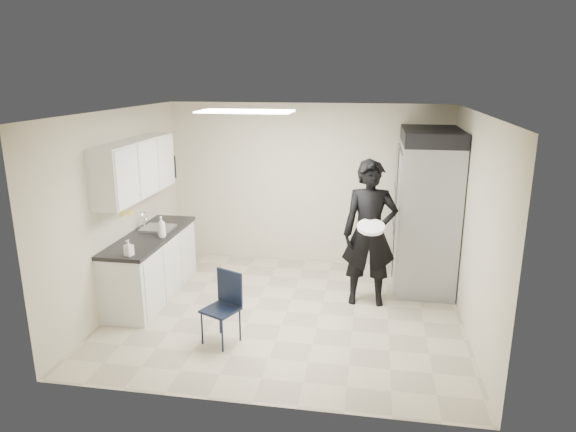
% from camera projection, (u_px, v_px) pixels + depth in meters
% --- Properties ---
extents(floor, '(4.50, 4.50, 0.00)m').
position_uv_depth(floor, '(287.00, 312.00, 6.78)').
color(floor, '#B0A48A').
rests_on(floor, ground).
extents(ceiling, '(4.50, 4.50, 0.00)m').
position_uv_depth(ceiling, '(287.00, 112.00, 6.08)').
color(ceiling, white).
rests_on(ceiling, back_wall).
extents(back_wall, '(4.50, 0.00, 4.50)m').
position_uv_depth(back_wall, '(307.00, 184.00, 8.33)').
color(back_wall, '#BDB49C').
rests_on(back_wall, floor).
extents(left_wall, '(0.00, 4.00, 4.00)m').
position_uv_depth(left_wall, '(119.00, 210.00, 6.79)').
color(left_wall, '#BDB49C').
rests_on(left_wall, floor).
extents(right_wall, '(0.00, 4.00, 4.00)m').
position_uv_depth(right_wall, '(474.00, 226.00, 6.07)').
color(right_wall, '#BDB49C').
rests_on(right_wall, floor).
extents(ceiling_panel, '(1.20, 0.60, 0.02)m').
position_uv_depth(ceiling_panel, '(246.00, 111.00, 6.57)').
color(ceiling_panel, white).
rests_on(ceiling_panel, ceiling).
extents(lower_counter, '(0.60, 1.90, 0.86)m').
position_uv_depth(lower_counter, '(152.00, 267.00, 7.16)').
color(lower_counter, silver).
rests_on(lower_counter, floor).
extents(countertop, '(0.64, 1.95, 0.05)m').
position_uv_depth(countertop, '(149.00, 236.00, 7.04)').
color(countertop, black).
rests_on(countertop, lower_counter).
extents(sink, '(0.42, 0.40, 0.14)m').
position_uv_depth(sink, '(158.00, 232.00, 7.28)').
color(sink, gray).
rests_on(sink, countertop).
extents(faucet, '(0.02, 0.02, 0.24)m').
position_uv_depth(faucet, '(144.00, 221.00, 7.27)').
color(faucet, silver).
rests_on(faucet, countertop).
extents(upper_cabinets, '(0.35, 1.80, 0.75)m').
position_uv_depth(upper_cabinets, '(135.00, 168.00, 6.81)').
color(upper_cabinets, silver).
rests_on(upper_cabinets, left_wall).
extents(towel_dispenser, '(0.22, 0.30, 0.35)m').
position_uv_depth(towel_dispenser, '(166.00, 168.00, 7.97)').
color(towel_dispenser, black).
rests_on(towel_dispenser, left_wall).
extents(notice_sticker_left, '(0.00, 0.12, 0.07)m').
position_uv_depth(notice_sticker_left, '(124.00, 213.00, 6.90)').
color(notice_sticker_left, yellow).
rests_on(notice_sticker_left, left_wall).
extents(notice_sticker_right, '(0.00, 0.12, 0.07)m').
position_uv_depth(notice_sticker_right, '(131.00, 213.00, 7.11)').
color(notice_sticker_right, yellow).
rests_on(notice_sticker_right, left_wall).
extents(commercial_fridge, '(0.80, 1.35, 2.10)m').
position_uv_depth(commercial_fridge, '(426.00, 216.00, 7.42)').
color(commercial_fridge, gray).
rests_on(commercial_fridge, floor).
extents(fridge_compressor, '(0.80, 1.35, 0.20)m').
position_uv_depth(fridge_compressor, '(432.00, 136.00, 7.11)').
color(fridge_compressor, black).
rests_on(fridge_compressor, commercial_fridge).
extents(folding_chair, '(0.48, 0.48, 0.82)m').
position_uv_depth(folding_chair, '(220.00, 310.00, 5.90)').
color(folding_chair, black).
rests_on(folding_chair, floor).
extents(man_tuxedo, '(0.75, 0.53, 1.98)m').
position_uv_depth(man_tuxedo, '(370.00, 234.00, 6.81)').
color(man_tuxedo, black).
rests_on(man_tuxedo, floor).
extents(bucket_lid, '(0.38, 0.38, 0.04)m').
position_uv_depth(bucket_lid, '(371.00, 227.00, 6.53)').
color(bucket_lid, white).
rests_on(bucket_lid, man_tuxedo).
extents(soap_bottle_a, '(0.13, 0.13, 0.29)m').
position_uv_depth(soap_bottle_a, '(161.00, 227.00, 6.87)').
color(soap_bottle_a, white).
rests_on(soap_bottle_a, countertop).
extents(soap_bottle_b, '(0.11, 0.12, 0.20)m').
position_uv_depth(soap_bottle_b, '(129.00, 248.00, 6.19)').
color(soap_bottle_b, '#ABA8B4').
rests_on(soap_bottle_b, countertop).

